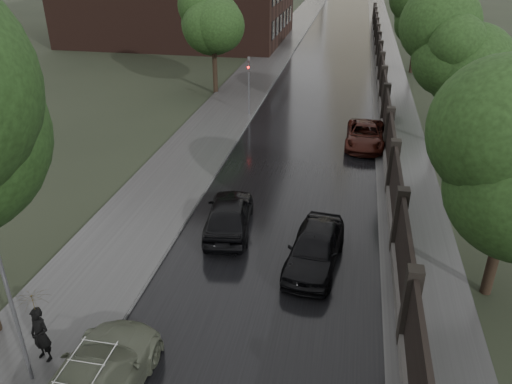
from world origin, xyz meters
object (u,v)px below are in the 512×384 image
object	(u,v)px
tree_left_far	(213,23)
car_right_far	(365,135)
car_right_near	(315,248)
pedestrian_umbrella	(34,308)
tree_right_c	(419,15)
traffic_light	(249,81)
hatchback_left	(229,214)
tree_right_b	(450,59)
lamp_post	(12,305)

from	to	relation	value
tree_left_far	car_right_far	size ratio (longest dim) A/B	1.58
car_right_near	pedestrian_umbrella	bearing A→B (deg)	-132.58
tree_right_c	traffic_light	xyz separation A→B (m)	(-11.80, -15.01, -2.55)
traffic_light	car_right_near	world-z (taller)	traffic_light
tree_left_far	traffic_light	xyz separation A→B (m)	(3.70, -5.01, -2.84)
hatchback_left	car_right_near	bearing A→B (deg)	146.62
tree_left_far	hatchback_left	size ratio (longest dim) A/B	1.65
tree_right_b	tree_right_c	world-z (taller)	same
tree_right_b	pedestrian_umbrella	world-z (taller)	tree_right_b
hatchback_left	traffic_light	bearing A→B (deg)	-88.64
tree_right_b	hatchback_left	distance (m)	15.71
car_right_far	tree_left_far	bearing A→B (deg)	142.83
tree_right_c	pedestrian_umbrella	distance (m)	40.02
car_right_far	traffic_light	bearing A→B (deg)	153.72
traffic_light	car_right_far	xyz separation A→B (m)	(7.70, -3.99, -1.75)
lamp_post	traffic_light	distance (m)	23.52
car_right_near	pedestrian_umbrella	xyz separation A→B (m)	(-7.04, -6.22, 1.21)
tree_right_b	tree_left_far	bearing A→B (deg)	152.70
pedestrian_umbrella	car_right_far	bearing A→B (deg)	79.70
tree_right_b	traffic_light	size ratio (longest dim) A/B	1.75
hatchback_left	pedestrian_umbrella	xyz separation A→B (m)	(-3.38, -8.01, 1.20)
traffic_light	pedestrian_umbrella	distance (m)	22.78
pedestrian_umbrella	hatchback_left	bearing A→B (deg)	82.02
tree_right_c	traffic_light	size ratio (longest dim) A/B	1.75
tree_right_c	lamp_post	xyz separation A→B (m)	(-12.90, -38.50, -2.28)
car_right_near	tree_right_c	bearing A→B (deg)	85.40
lamp_post	pedestrian_umbrella	world-z (taller)	lamp_post
car_right_near	car_right_far	bearing A→B (deg)	87.83
car_right_near	tree_right_b	bearing A→B (deg)	72.44
tree_right_c	pedestrian_umbrella	xyz separation A→B (m)	(-12.94, -37.75, -2.98)
traffic_light	tree_left_far	bearing A→B (deg)	126.47
car_right_far	tree_right_c	bearing A→B (deg)	78.91
car_right_near	pedestrian_umbrella	distance (m)	9.47
car_right_far	pedestrian_umbrella	distance (m)	20.78
hatchback_left	pedestrian_umbrella	distance (m)	8.78
tree_left_far	car_right_near	distance (m)	24.00
tree_right_c	pedestrian_umbrella	size ratio (longest dim) A/B	2.58
lamp_post	car_right_far	size ratio (longest dim) A/B	1.09
tree_right_c	car_right_far	size ratio (longest dim) A/B	1.50
tree_right_b	hatchback_left	world-z (taller)	tree_right_b
tree_left_far	car_right_near	world-z (taller)	tree_left_far
traffic_light	lamp_post	bearing A→B (deg)	-92.68
hatchback_left	tree_right_c	bearing A→B (deg)	-115.10
tree_right_c	lamp_post	distance (m)	40.67
tree_right_c	hatchback_left	world-z (taller)	tree_right_c
lamp_post	hatchback_left	xyz separation A→B (m)	(3.34, 8.75, -1.91)
traffic_light	car_right_near	xyz separation A→B (m)	(5.90, -16.53, -1.64)
traffic_light	car_right_far	distance (m)	8.84
tree_right_c	car_right_far	xyz separation A→B (m)	(-4.10, -18.99, -4.30)
tree_left_far	lamp_post	bearing A→B (deg)	-84.79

